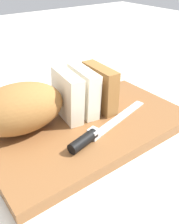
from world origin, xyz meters
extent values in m
plane|color=silver|center=(0.00, 0.00, 0.00)|extent=(3.00, 3.00, 0.00)
cube|color=brown|center=(0.00, 0.00, 0.01)|extent=(0.45, 0.25, 0.02)
ellipsoid|color=#996633|center=(-0.13, 0.07, 0.08)|extent=(0.19, 0.12, 0.10)
cube|color=#F2E8CC|center=(-0.02, 0.06, 0.08)|extent=(0.05, 0.11, 0.11)
cube|color=#F2E8CC|center=(0.02, 0.05, 0.08)|extent=(0.05, 0.11, 0.11)
cube|color=#996633|center=(0.06, 0.04, 0.08)|extent=(0.04, 0.11, 0.10)
cube|color=silver|center=(0.07, -0.02, 0.03)|extent=(0.19, 0.06, 0.00)
cylinder|color=black|center=(-0.06, -0.05, 0.04)|extent=(0.07, 0.04, 0.02)
cube|color=silver|center=(-0.02, -0.05, 0.03)|extent=(0.02, 0.03, 0.02)
sphere|color=#996633|center=(-0.03, 0.05, 0.03)|extent=(0.00, 0.00, 0.00)
sphere|color=#996633|center=(-0.02, -0.03, 0.03)|extent=(0.01, 0.01, 0.01)
camera|label=1|loc=(-0.27, -0.37, 0.33)|focal=39.95mm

